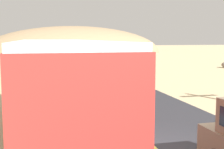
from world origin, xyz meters
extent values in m
cube|color=#3359A5|center=(0.62, 15.77, 1.82)|extent=(2.50, 2.20, 2.20)
cube|color=#192333|center=(0.62, 15.77, 2.27)|extent=(2.53, 1.54, 0.70)
cube|color=brown|center=(0.62, 10.37, 0.72)|extent=(2.50, 6.40, 0.24)
cylinder|color=silver|center=(-0.57, 13.51, 1.94)|extent=(0.12, 0.12, 2.20)
cylinder|color=silver|center=(1.81, 13.51, 1.94)|extent=(0.12, 0.12, 2.20)
cylinder|color=silver|center=(-0.57, 7.23, 1.94)|extent=(0.12, 0.12, 2.20)
cylinder|color=silver|center=(1.81, 7.23, 1.94)|extent=(0.12, 0.12, 2.20)
cube|color=silver|center=(-0.59, 10.37, 1.28)|extent=(0.08, 6.30, 0.12)
cube|color=silver|center=(1.83, 10.37, 1.28)|extent=(0.08, 6.30, 0.12)
cube|color=silver|center=(0.62, 7.21, 1.28)|extent=(2.40, 0.08, 0.12)
cube|color=silver|center=(-0.59, 10.37, 1.72)|extent=(0.08, 6.30, 0.12)
cube|color=silver|center=(1.83, 10.37, 1.72)|extent=(0.08, 6.30, 0.12)
cube|color=silver|center=(0.62, 7.21, 1.72)|extent=(2.40, 0.08, 0.12)
cube|color=silver|center=(-0.59, 10.37, 2.16)|extent=(0.08, 6.30, 0.12)
cube|color=silver|center=(1.83, 10.37, 2.16)|extent=(0.08, 6.30, 0.12)
cube|color=silver|center=(0.62, 7.21, 2.16)|extent=(2.40, 0.08, 0.12)
cube|color=silver|center=(-0.59, 10.37, 2.60)|extent=(0.08, 6.30, 0.12)
cube|color=silver|center=(1.83, 10.37, 2.60)|extent=(0.08, 6.30, 0.12)
cube|color=silver|center=(0.62, 7.21, 2.60)|extent=(2.40, 0.08, 0.12)
ellipsoid|color=#8C6B4C|center=(0.62, 10.37, 2.69)|extent=(1.75, 3.84, 0.70)
cylinder|color=black|center=(-0.47, 15.77, 0.57)|extent=(0.32, 1.10, 1.10)
cylinder|color=black|center=(1.71, 15.77, 0.57)|extent=(0.32, 1.10, 1.10)
cylinder|color=black|center=(-0.47, 9.09, 0.57)|extent=(0.32, 1.10, 1.10)
cylinder|color=black|center=(1.71, 9.09, 0.57)|extent=(0.32, 1.10, 1.10)
cube|color=red|center=(-2.65, 1.84, 1.72)|extent=(2.50, 10.00, 2.70)
cube|color=white|center=(-2.65, 1.84, 3.15)|extent=(2.45, 9.80, 0.16)
cube|color=#192333|center=(-2.65, 1.84, 2.19)|extent=(2.54, 9.20, 0.80)
cube|color=silver|center=(-2.65, 1.84, 0.57)|extent=(2.53, 9.80, 0.36)
cylinder|color=black|center=(-3.75, 5.09, 0.52)|extent=(0.30, 1.00, 1.00)
cylinder|color=black|center=(-1.55, 5.09, 0.52)|extent=(0.30, 1.00, 1.00)
cube|color=#8C7259|center=(2.34, 34.40, 0.70)|extent=(1.90, 4.60, 0.90)
cube|color=#8C7259|center=(2.34, 34.25, 1.55)|extent=(1.75, 3.59, 0.80)
cube|color=#192333|center=(2.34, 34.25, 1.57)|extent=(1.79, 3.22, 0.44)
cube|color=silver|center=(2.34, 32.18, 0.37)|extent=(1.86, 0.20, 0.24)
cube|color=red|center=(1.51, 32.12, 0.88)|extent=(0.16, 0.06, 0.14)
cube|color=red|center=(3.17, 32.12, 0.88)|extent=(0.16, 0.06, 0.14)
cylinder|color=black|center=(1.52, 35.82, 0.40)|extent=(0.26, 0.76, 0.76)
cylinder|color=black|center=(3.16, 35.82, 0.40)|extent=(0.26, 0.76, 0.76)
cylinder|color=black|center=(1.52, 32.97, 0.40)|extent=(0.26, 0.76, 0.76)
cylinder|color=black|center=(3.16, 32.97, 0.40)|extent=(0.26, 0.76, 0.76)
ellipsoid|color=#997C5A|center=(4.61, 58.39, 0.00)|extent=(38.53, 21.10, 11.60)
camera|label=1|loc=(-3.38, -8.04, 3.31)|focal=49.37mm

